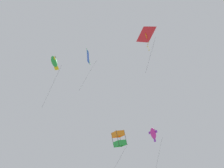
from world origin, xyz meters
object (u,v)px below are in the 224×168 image
(kite_diamond_near_right, at_px, (88,57))
(kite_delta_low_drifter, at_px, (146,35))
(kite_fish_far_centre, at_px, (153,134))
(kite_box_highest, at_px, (119,139))
(kite_fish_near_left, at_px, (54,62))

(kite_diamond_near_right, bearing_deg, kite_delta_low_drifter, 42.55)
(kite_fish_far_centre, bearing_deg, kite_delta_low_drifter, -58.29)
(kite_diamond_near_right, xyz_separation_m, kite_box_highest, (-2.70, -2.75, -10.02))
(kite_fish_far_centre, distance_m, kite_fish_near_left, 12.74)
(kite_fish_far_centre, xyz_separation_m, kite_box_highest, (3.47, 1.21, -0.35))
(kite_fish_far_centre, xyz_separation_m, kite_fish_near_left, (6.59, 8.97, 6.20))
(kite_fish_near_left, bearing_deg, kite_delta_low_drifter, 69.26)
(kite_delta_low_drifter, relative_size, kite_diamond_near_right, 0.97)
(kite_fish_far_centre, relative_size, kite_fish_near_left, 1.39)
(kite_box_highest, distance_m, kite_fish_near_left, 10.63)
(kite_delta_low_drifter, bearing_deg, kite_fish_far_centre, 134.87)
(kite_delta_low_drifter, distance_m, kite_fish_near_left, 10.38)
(kite_box_highest, bearing_deg, kite_fish_far_centre, 47.42)
(kite_diamond_near_right, relative_size, kite_box_highest, 1.27)
(kite_delta_low_drifter, bearing_deg, kite_diamond_near_right, -156.77)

